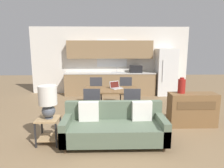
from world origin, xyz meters
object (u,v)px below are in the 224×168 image
object	(u,v)px
dining_chair_near_left	(92,104)
dining_chair_far_right	(126,90)
laptop	(116,87)
side_table	(48,126)
dining_table	(111,91)
dining_chair_near_right	(132,104)
dining_chair_far_left	(96,90)
table_lamp	(48,100)
refrigerator	(166,72)
credenza	(192,110)
couch	(114,127)
vase	(182,86)

from	to	relation	value
dining_chair_near_left	dining_chair_far_right	distance (m)	1.86
laptop	side_table	bearing A→B (deg)	-159.93
dining_table	dining_chair_near_right	size ratio (longest dim) A/B	1.62
dining_chair_far_right	laptop	xyz separation A→B (m)	(-0.36, -0.67, 0.26)
dining_chair_near_left	dining_chair_far_left	xyz separation A→B (m)	(0.00, 1.57, 0.00)
dining_table	side_table	size ratio (longest dim) A/B	2.89
table_lamp	dining_table	bearing A→B (deg)	54.09
side_table	dining_chair_near_left	bearing A→B (deg)	50.05
side_table	dining_chair_near_left	size ratio (longest dim) A/B	0.56
dining_table	dining_chair_far_left	bearing A→B (deg)	121.57
dining_chair_near_right	laptop	xyz separation A→B (m)	(-0.35, 0.93, 0.26)
dining_table	dining_chair_far_left	xyz separation A→B (m)	(-0.48, 0.78, -0.15)
side_table	table_lamp	distance (m)	0.55
dining_table	dining_chair_near_right	bearing A→B (deg)	-59.48
refrigerator	side_table	xyz separation A→B (m)	(-3.52, -4.07, -0.57)
table_lamp	dining_chair_near_left	world-z (taller)	table_lamp
credenza	dining_chair_near_left	size ratio (longest dim) A/B	1.22
dining_table	side_table	bearing A→B (deg)	-126.38
refrigerator	dining_chair_near_right	world-z (taller)	refrigerator
refrigerator	side_table	world-z (taller)	refrigerator
couch	dining_chair_far_left	xyz separation A→B (m)	(-0.50, 2.55, 0.19)
credenza	dining_chair_near_left	xyz separation A→B (m)	(-2.43, 0.14, 0.11)
refrigerator	couch	distance (m)	4.67
refrigerator	couch	size ratio (longest dim) A/B	0.91
vase	dining_chair_near_right	bearing A→B (deg)	176.44
dining_chair_near_right	dining_chair_far_right	distance (m)	1.60
dining_table	dining_chair_far_left	distance (m)	0.93
dining_chair_near_right	dining_chair_far_right	xyz separation A→B (m)	(0.01, 1.60, 0.00)
dining_table	dining_chair_near_left	xyz separation A→B (m)	(-0.48, -0.79, -0.15)
vase	dining_chair_far_right	world-z (taller)	vase
vase	dining_chair_far_right	distance (m)	2.10
dining_chair_far_right	laptop	size ratio (longest dim) A/B	2.28
couch	vase	size ratio (longest dim) A/B	5.28
couch	dining_chair_near_right	world-z (taller)	dining_chair_near_right
couch	side_table	bearing A→B (deg)	179.89
refrigerator	dining_table	world-z (taller)	refrigerator
vase	dining_chair_far_left	world-z (taller)	vase
vase	dining_chair_far_left	xyz separation A→B (m)	(-2.15, 1.67, -0.47)
refrigerator	dining_chair_near_right	size ratio (longest dim) A/B	1.97
refrigerator	dining_chair_near_left	distance (m)	4.14
vase	dining_chair_far_right	xyz separation A→B (m)	(-1.18, 1.68, -0.47)
dining_table	dining_chair_far_left	world-z (taller)	dining_chair_far_left
credenza	laptop	distance (m)	2.13
credenza	dining_chair_far_right	bearing A→B (deg)	130.31
couch	laptop	distance (m)	1.94
refrigerator	side_table	bearing A→B (deg)	-130.87
couch	credenza	world-z (taller)	couch
couch	credenza	xyz separation A→B (m)	(1.93, 0.83, 0.08)
dining_table	laptop	size ratio (longest dim) A/B	3.70
dining_chair_far_right	side_table	bearing A→B (deg)	-120.48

